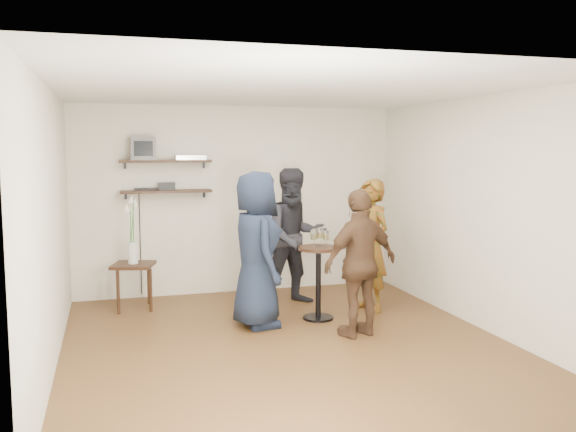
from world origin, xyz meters
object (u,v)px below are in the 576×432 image
object	(u,v)px
dvd_deck	(190,158)
person_navy	(256,249)
side_table	(133,271)
crt_monitor	(143,149)
radio	(167,186)
drinks_table	(318,273)
person_plaid	(370,245)
person_dark	(295,237)
person_brown	(361,263)

from	to	relation	value
dvd_deck	person_navy	size ratio (longest dim) A/B	0.23
side_table	crt_monitor	bearing A→B (deg)	68.93
crt_monitor	side_table	distance (m)	1.61
crt_monitor	radio	world-z (taller)	crt_monitor
radio	person_navy	distance (m)	1.93
drinks_table	person_plaid	bearing A→B (deg)	14.38
drinks_table	person_dark	bearing A→B (deg)	94.06
crt_monitor	dvd_deck	world-z (taller)	crt_monitor
side_table	person_brown	xyz separation A→B (m)	(2.30, -1.82, 0.31)
crt_monitor	side_table	world-z (taller)	crt_monitor
person_brown	dvd_deck	bearing A→B (deg)	-73.06
crt_monitor	person_plaid	distance (m)	3.21
crt_monitor	person_navy	xyz separation A→B (m)	(1.13, -1.62, -1.13)
radio	person_dark	distance (m)	1.85
dvd_deck	radio	distance (m)	0.50
crt_monitor	side_table	xyz separation A→B (m)	(-0.18, -0.46, -1.53)
radio	person_brown	bearing A→B (deg)	-51.41
radio	person_dark	size ratio (longest dim) A/B	0.12
person_brown	crt_monitor	bearing A→B (deg)	-63.53
crt_monitor	person_brown	world-z (taller)	crt_monitor
crt_monitor	drinks_table	distance (m)	2.85
dvd_deck	person_plaid	world-z (taller)	dvd_deck
side_table	person_navy	world-z (taller)	person_navy
dvd_deck	person_plaid	bearing A→B (deg)	-33.63
radio	side_table	size ratio (longest dim) A/B	0.37
person_navy	person_brown	xyz separation A→B (m)	(0.99, -0.67, -0.09)
person_dark	person_brown	world-z (taller)	person_dark
side_table	person_plaid	distance (m)	2.99
side_table	radio	bearing A→B (deg)	44.26
dvd_deck	person_dark	xyz separation A→B (m)	(1.23, -0.77, -1.01)
crt_monitor	person_plaid	xyz separation A→B (m)	(2.65, -1.35, -1.19)
person_plaid	person_dark	xyz separation A→B (m)	(-0.80, 0.58, 0.06)
side_table	drinks_table	xyz separation A→B (m)	(2.08, -1.08, 0.07)
dvd_deck	side_table	xyz separation A→B (m)	(-0.80, -0.46, -1.41)
drinks_table	person_navy	size ratio (longest dim) A/B	0.49
person_brown	person_navy	bearing A→B (deg)	-50.55
crt_monitor	radio	xyz separation A→B (m)	(0.30, 0.00, -0.50)
crt_monitor	side_table	size ratio (longest dim) A/B	0.53
dvd_deck	radio	size ratio (longest dim) A/B	1.82
side_table	person_dark	size ratio (longest dim) A/B	0.34
side_table	person_brown	distance (m)	2.95
radio	side_table	distance (m)	1.23
radio	side_table	world-z (taller)	radio
person_plaid	person_navy	world-z (taller)	person_navy
radio	drinks_table	distance (m)	2.43
dvd_deck	person_navy	world-z (taller)	dvd_deck
person_plaid	person_brown	world-z (taller)	person_plaid
radio	person_brown	distance (m)	3.02
dvd_deck	person_dark	bearing A→B (deg)	-32.16
person_plaid	crt_monitor	bearing A→B (deg)	-131.41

